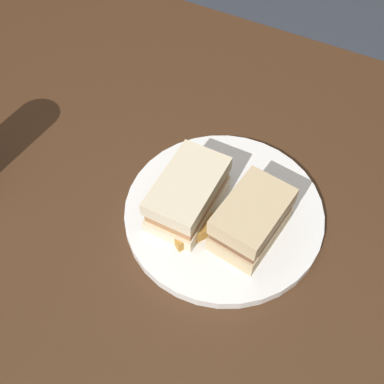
% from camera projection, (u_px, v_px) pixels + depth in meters
% --- Properties ---
extents(ground_plane, '(6.00, 6.00, 0.00)m').
position_uv_depth(ground_plane, '(176.00, 349.00, 1.31)').
color(ground_plane, '#333842').
extents(dining_table, '(1.20, 0.89, 0.74)m').
position_uv_depth(dining_table, '(171.00, 295.00, 1.00)').
color(dining_table, '#422816').
rests_on(dining_table, ground).
extents(plate, '(0.28, 0.28, 0.02)m').
position_uv_depth(plate, '(224.00, 213.00, 0.67)').
color(plate, white).
rests_on(plate, dining_table).
extents(sandwich_half_left, '(0.07, 0.12, 0.06)m').
position_uv_depth(sandwich_half_left, '(188.00, 195.00, 0.64)').
color(sandwich_half_left, beige).
rests_on(sandwich_half_left, plate).
extents(sandwich_half_right, '(0.08, 0.11, 0.07)m').
position_uv_depth(sandwich_half_right, '(251.00, 220.00, 0.61)').
color(sandwich_half_right, '#CCB284').
rests_on(sandwich_half_right, plate).
extents(potato_wedge_front, '(0.05, 0.03, 0.02)m').
position_uv_depth(potato_wedge_front, '(182.00, 224.00, 0.64)').
color(potato_wedge_front, '#AD702D').
rests_on(potato_wedge_front, plate).
extents(potato_wedge_middle, '(0.04, 0.05, 0.02)m').
position_uv_depth(potato_wedge_middle, '(189.00, 220.00, 0.64)').
color(potato_wedge_middle, '#AD702D').
rests_on(potato_wedge_middle, plate).
extents(potato_wedge_back, '(0.04, 0.05, 0.02)m').
position_uv_depth(potato_wedge_back, '(191.00, 235.00, 0.63)').
color(potato_wedge_back, '#B77F33').
rests_on(potato_wedge_back, plate).
extents(potato_wedge_left_edge, '(0.04, 0.06, 0.02)m').
position_uv_depth(potato_wedge_left_edge, '(243.00, 244.00, 0.62)').
color(potato_wedge_left_edge, '#AD702D').
rests_on(potato_wedge_left_edge, plate).
extents(potato_wedge_right_edge, '(0.04, 0.02, 0.01)m').
position_uv_depth(potato_wedge_right_edge, '(203.00, 219.00, 0.65)').
color(potato_wedge_right_edge, '#B77F33').
rests_on(potato_wedge_right_edge, plate).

